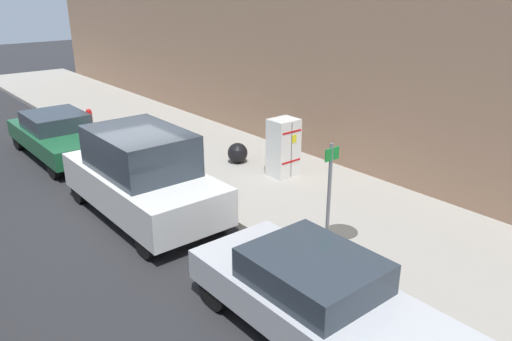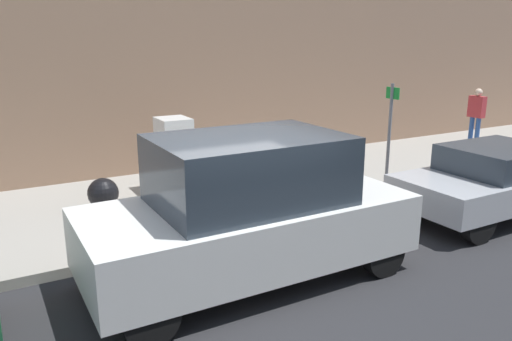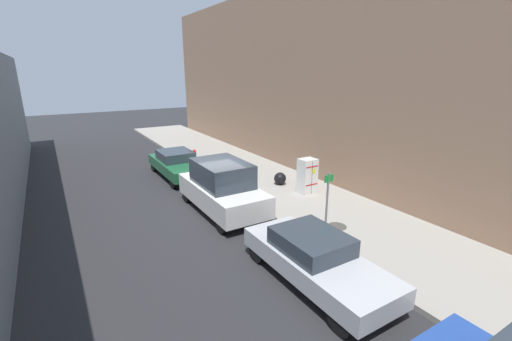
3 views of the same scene
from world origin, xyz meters
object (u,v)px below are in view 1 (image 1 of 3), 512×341
object	(u,v)px
discarded_refrigerator	(283,147)
parked_van_white	(142,175)
trash_bag	(238,153)
fire_hydrant	(90,119)
parked_sedan_silver	(321,299)
parked_sedan_green	(59,134)
street_sign_post	(329,196)

from	to	relation	value
discarded_refrigerator	parked_van_white	size ratio (longest dim) A/B	0.34
discarded_refrigerator	trash_bag	size ratio (longest dim) A/B	2.68
fire_hydrant	parked_sedan_silver	distance (m)	13.33
parked_sedan_silver	parked_sedan_green	bearing A→B (deg)	-90.00
fire_hydrant	parked_van_white	bearing A→B (deg)	77.03
discarded_refrigerator	fire_hydrant	xyz separation A→B (m)	(2.40, -7.87, -0.40)
discarded_refrigerator	parked_sedan_green	distance (m)	7.35
fire_hydrant	trash_bag	bearing A→B (deg)	108.23
fire_hydrant	parked_van_white	size ratio (longest dim) A/B	0.17
discarded_refrigerator	trash_bag	world-z (taller)	discarded_refrigerator
street_sign_post	parked_van_white	size ratio (longest dim) A/B	0.50
parked_van_white	discarded_refrigerator	bearing A→B (deg)	174.30
fire_hydrant	parked_sedan_green	xyz separation A→B (m)	(1.72, 1.78, 0.16)
trash_bag	parked_van_white	distance (m)	4.01
fire_hydrant	trash_bag	xyz separation A→B (m)	(-2.05, 6.22, -0.11)
parked_van_white	parked_sedan_silver	bearing A→B (deg)	90.00
street_sign_post	fire_hydrant	xyz separation A→B (m)	(-0.00, -11.76, -0.92)
discarded_refrigerator	street_sign_post	size ratio (longest dim) A/B	0.69
parked_van_white	street_sign_post	bearing A→B (deg)	111.71
parked_sedan_silver	parked_van_white	bearing A→B (deg)	-90.00
fire_hydrant	parked_sedan_silver	bearing A→B (deg)	82.60
trash_bag	parked_sedan_silver	bearing A→B (deg)	61.68
discarded_refrigerator	parked_van_white	xyz separation A→B (m)	(4.12, -0.41, 0.08)
street_sign_post	trash_bag	distance (m)	5.99
trash_bag	fire_hydrant	bearing A→B (deg)	-71.77
street_sign_post	fire_hydrant	world-z (taller)	street_sign_post
discarded_refrigerator	street_sign_post	world-z (taller)	street_sign_post
parked_sedan_silver	trash_bag	bearing A→B (deg)	-118.32
parked_sedan_silver	fire_hydrant	bearing A→B (deg)	-97.40
street_sign_post	discarded_refrigerator	bearing A→B (deg)	-121.73
parked_van_white	parked_sedan_silver	world-z (taller)	parked_van_white
parked_sedan_green	parked_van_white	distance (m)	5.68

